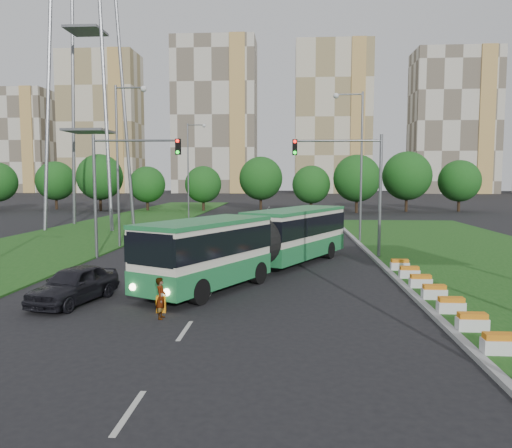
# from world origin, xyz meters

# --- Properties ---
(ground) EXTENTS (360.00, 360.00, 0.00)m
(ground) POSITION_xyz_m (0.00, 0.00, 0.00)
(ground) COLOR black
(ground) RESTS_ON ground
(grass_median) EXTENTS (14.00, 60.00, 0.15)m
(grass_median) POSITION_xyz_m (13.00, 8.00, 0.07)
(grass_median) COLOR #184B15
(grass_median) RESTS_ON ground
(median_kerb) EXTENTS (0.30, 60.00, 0.18)m
(median_kerb) POSITION_xyz_m (6.05, 8.00, 0.09)
(median_kerb) COLOR #959595
(median_kerb) RESTS_ON ground
(left_verge) EXTENTS (12.00, 110.00, 0.10)m
(left_verge) POSITION_xyz_m (-18.00, 25.00, 0.05)
(left_verge) COLOR #184B15
(left_verge) RESTS_ON ground
(lane_markings) EXTENTS (0.20, 100.00, 0.01)m
(lane_markings) POSITION_xyz_m (-3.00, 20.00, 0.00)
(lane_markings) COLOR #B4B4AD
(lane_markings) RESTS_ON ground
(flower_planters) EXTENTS (1.10, 13.70, 0.60)m
(flower_planters) POSITION_xyz_m (6.70, -1.40, 0.45)
(flower_planters) COLOR silver
(flower_planters) RESTS_ON grass_median
(traffic_mast_median) EXTENTS (5.76, 0.32, 8.00)m
(traffic_mast_median) POSITION_xyz_m (4.78, 10.00, 5.35)
(traffic_mast_median) COLOR slate
(traffic_mast_median) RESTS_ON ground
(traffic_mast_left) EXTENTS (5.76, 0.32, 8.00)m
(traffic_mast_left) POSITION_xyz_m (-10.38, 9.00, 5.35)
(traffic_mast_left) COLOR slate
(traffic_mast_left) RESTS_ON ground
(street_lamps) EXTENTS (36.00, 60.00, 12.00)m
(street_lamps) POSITION_xyz_m (-3.00, 10.00, 6.00)
(street_lamps) COLOR slate
(street_lamps) RESTS_ON ground
(transmission_pylon) EXTENTS (12.00, 12.00, 44.00)m
(transmission_pylon) POSITION_xyz_m (-20.00, 28.00, 22.00)
(transmission_pylon) COLOR slate
(transmission_pylon) RESTS_ON ground
(tree_line) EXTENTS (120.00, 8.00, 9.00)m
(tree_line) POSITION_xyz_m (10.00, 55.00, 4.50)
(tree_line) COLOR #134914
(tree_line) RESTS_ON ground
(apartment_tower_west) EXTENTS (26.00, 15.00, 48.00)m
(apartment_tower_west) POSITION_xyz_m (-65.00, 150.00, 24.00)
(apartment_tower_west) COLOR beige
(apartment_tower_west) RESTS_ON ground
(apartment_tower_cwest) EXTENTS (28.00, 15.00, 52.00)m
(apartment_tower_cwest) POSITION_xyz_m (-25.00, 150.00, 26.00)
(apartment_tower_cwest) COLOR beige
(apartment_tower_cwest) RESTS_ON ground
(apartment_tower_ceast) EXTENTS (25.00, 15.00, 50.00)m
(apartment_tower_ceast) POSITION_xyz_m (15.00, 150.00, 25.00)
(apartment_tower_ceast) COLOR beige
(apartment_tower_ceast) RESTS_ON ground
(apartment_tower_east) EXTENTS (27.00, 15.00, 47.00)m
(apartment_tower_east) POSITION_xyz_m (55.00, 150.00, 23.50)
(apartment_tower_east) COLOR beige
(apartment_tower_east) RESTS_ON ground
(midrise_west) EXTENTS (22.00, 14.00, 36.00)m
(midrise_west) POSITION_xyz_m (-95.00, 150.00, 18.00)
(midrise_west) COLOR beige
(midrise_west) RESTS_ON ground
(articulated_bus) EXTENTS (2.74, 17.56, 2.89)m
(articulated_bus) POSITION_xyz_m (-1.30, 4.56, 1.77)
(articulated_bus) COLOR beige
(articulated_bus) RESTS_ON ground
(car_left_near) EXTENTS (2.82, 4.88, 1.56)m
(car_left_near) POSITION_xyz_m (-8.44, -2.50, 0.78)
(car_left_near) COLOR black
(car_left_near) RESTS_ON ground
(car_left_far) EXTENTS (2.70, 4.81, 1.50)m
(car_left_far) POSITION_xyz_m (-8.95, 14.09, 0.75)
(car_left_far) COLOR black
(car_left_far) RESTS_ON ground
(pedestrian) EXTENTS (0.39, 0.58, 1.55)m
(pedestrian) POSITION_xyz_m (-4.19, -4.58, 0.78)
(pedestrian) COLOR gray
(pedestrian) RESTS_ON ground
(shopping_trolley) EXTENTS (0.37, 0.39, 0.64)m
(shopping_trolley) POSITION_xyz_m (-4.42, -3.70, 0.31)
(shopping_trolley) COLOR orange
(shopping_trolley) RESTS_ON ground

